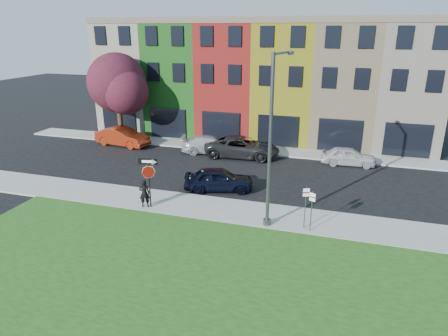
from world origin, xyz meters
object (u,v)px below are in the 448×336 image
(stop_sign, at_px, (149,173))
(sedan_near, at_px, (219,179))
(man, at_px, (144,193))
(street_lamp, at_px, (272,143))

(stop_sign, height_order, sedan_near, stop_sign)
(man, bearing_deg, stop_sign, 174.99)
(street_lamp, bearing_deg, stop_sign, -168.44)
(stop_sign, relative_size, man, 1.78)
(street_lamp, bearing_deg, man, -167.77)
(sedan_near, bearing_deg, stop_sign, 127.05)
(man, distance_m, sedan_near, 4.92)
(stop_sign, bearing_deg, sedan_near, 39.19)
(stop_sign, distance_m, sedan_near, 4.89)
(sedan_near, relative_size, street_lamp, 0.54)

